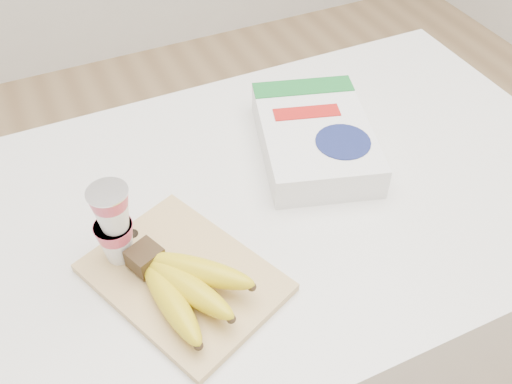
# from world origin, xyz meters

# --- Properties ---
(table) EXTENTS (1.13, 0.76, 0.85)m
(table) POSITION_xyz_m (0.00, 0.00, 0.42)
(table) COLOR white
(table) RESTS_ON ground
(cutting_board) EXTENTS (0.31, 0.35, 0.01)m
(cutting_board) POSITION_xyz_m (-0.26, -0.12, 0.86)
(cutting_board) COLOR tan
(cutting_board) RESTS_ON table
(bananas) EXTENTS (0.17, 0.21, 0.07)m
(bananas) POSITION_xyz_m (-0.27, -0.15, 0.89)
(bananas) COLOR #382816
(bananas) RESTS_ON cutting_board
(yogurt_stack) EXTENTS (0.07, 0.06, 0.15)m
(yogurt_stack) POSITION_xyz_m (-0.33, -0.04, 0.94)
(yogurt_stack) COLOR white
(yogurt_stack) RESTS_ON cutting_board
(cereal_box) EXTENTS (0.28, 0.35, 0.07)m
(cereal_box) POSITION_xyz_m (0.08, 0.08, 0.88)
(cereal_box) COLOR white
(cereal_box) RESTS_ON table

